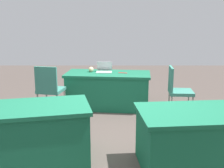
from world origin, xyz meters
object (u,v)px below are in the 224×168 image
at_px(table_foreground, 108,90).
at_px(chair_tucked_left, 49,87).
at_px(laptop_silver, 104,70).
at_px(table_mid_left, 213,139).
at_px(yarn_ball, 91,69).
at_px(table_back_left, 26,134).
at_px(chair_tucked_right, 177,88).
at_px(scissors_red, 123,73).

relative_size(table_foreground, chair_tucked_left, 1.82).
bearing_deg(laptop_silver, table_mid_left, 122.54).
distance_m(table_foreground, table_mid_left, 2.75).
distance_m(table_foreground, yarn_ball, 0.56).
height_order(table_back_left, laptop_silver, laptop_silver).
height_order(table_back_left, chair_tucked_right, chair_tucked_right).
relative_size(chair_tucked_right, laptop_silver, 2.83).
bearing_deg(table_back_left, table_mid_left, 176.24).
relative_size(table_back_left, chair_tucked_left, 1.80).
distance_m(table_foreground, table_back_left, 2.47).
bearing_deg(laptop_silver, chair_tucked_right, 159.48).
height_order(table_mid_left, chair_tucked_right, chair_tucked_right).
height_order(table_mid_left, laptop_silver, laptop_silver).
bearing_deg(table_back_left, chair_tucked_left, -88.01).
bearing_deg(chair_tucked_left, chair_tucked_right, 12.96).
bearing_deg(chair_tucked_left, table_foreground, 39.89).
height_order(table_back_left, yarn_ball, yarn_ball).
bearing_deg(yarn_ball, table_back_left, 74.26).
bearing_deg(chair_tucked_right, table_foreground, -106.96).
relative_size(table_foreground, laptop_silver, 5.38).
bearing_deg(chair_tucked_left, table_mid_left, -25.79).
bearing_deg(table_back_left, table_foreground, -114.40).
bearing_deg(table_mid_left, table_back_left, -3.76).
xyz_separation_m(table_back_left, yarn_ball, (-0.67, -2.36, 0.42)).
distance_m(table_back_left, scissors_red, 2.62).
bearing_deg(table_back_left, laptop_silver, -111.91).
relative_size(table_mid_left, yarn_ball, 18.48).
bearing_deg(scissors_red, laptop_silver, 179.75).
height_order(table_mid_left, yarn_ball, yarn_ball).
height_order(chair_tucked_left, laptop_silver, chair_tucked_left).
relative_size(chair_tucked_right, yarn_ball, 9.04).
bearing_deg(table_mid_left, scissors_red, -66.70).
xyz_separation_m(table_foreground, scissors_red, (-0.31, 0.02, 0.37)).
bearing_deg(table_foreground, chair_tucked_left, 28.74).
xyz_separation_m(chair_tucked_right, yarn_ball, (1.67, -0.63, 0.25)).
height_order(yarn_ball, scissors_red, yarn_ball).
distance_m(chair_tucked_left, yarn_ball, 1.03).
xyz_separation_m(table_mid_left, scissors_red, (1.03, -2.39, 0.37)).
relative_size(table_foreground, table_back_left, 1.01).
height_order(laptop_silver, yarn_ball, laptop_silver).
xyz_separation_m(table_foreground, chair_tucked_right, (-1.31, 0.52, 0.17)).
bearing_deg(chair_tucked_left, laptop_silver, 45.49).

